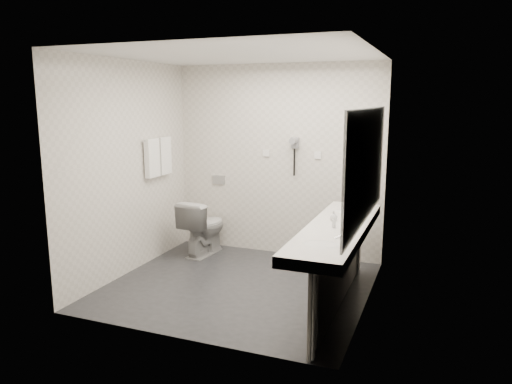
% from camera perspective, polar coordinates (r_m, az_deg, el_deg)
% --- Properties ---
extents(floor, '(2.80, 2.80, 0.00)m').
position_cam_1_polar(floor, '(5.50, -2.06, -10.98)').
color(floor, '#26262A').
rests_on(floor, ground).
extents(ceiling, '(2.80, 2.80, 0.00)m').
position_cam_1_polar(ceiling, '(5.12, -2.26, 15.95)').
color(ceiling, white).
rests_on(ceiling, wall_back).
extents(wall_back, '(2.80, 0.00, 2.80)m').
position_cam_1_polar(wall_back, '(6.37, 2.51, 3.69)').
color(wall_back, silver).
rests_on(wall_back, floor).
extents(wall_front, '(2.80, 0.00, 2.80)m').
position_cam_1_polar(wall_front, '(4.02, -9.54, -0.70)').
color(wall_front, silver).
rests_on(wall_front, floor).
extents(wall_left, '(0.00, 2.60, 2.60)m').
position_cam_1_polar(wall_left, '(5.86, -14.84, 2.71)').
color(wall_left, silver).
rests_on(wall_left, floor).
extents(wall_right, '(0.00, 2.60, 2.60)m').
position_cam_1_polar(wall_right, '(4.79, 13.40, 1.01)').
color(wall_right, silver).
rests_on(wall_right, floor).
extents(vanity_counter, '(0.55, 2.20, 0.10)m').
position_cam_1_polar(vanity_counter, '(4.74, 9.52, -4.53)').
color(vanity_counter, white).
rests_on(vanity_counter, floor).
extents(vanity_panel, '(0.03, 2.15, 0.75)m').
position_cam_1_polar(vanity_panel, '(4.86, 9.65, -9.39)').
color(vanity_panel, gray).
rests_on(vanity_panel, floor).
extents(vanity_post_near, '(0.06, 0.06, 0.75)m').
position_cam_1_polar(vanity_post_near, '(3.92, 6.88, -14.46)').
color(vanity_post_near, silver).
rests_on(vanity_post_near, floor).
extents(vanity_post_far, '(0.06, 0.06, 0.75)m').
position_cam_1_polar(vanity_post_far, '(5.83, 12.05, -6.03)').
color(vanity_post_far, silver).
rests_on(vanity_post_far, floor).
extents(mirror, '(0.02, 2.20, 1.05)m').
position_cam_1_polar(mirror, '(4.57, 12.97, 3.09)').
color(mirror, '#B2BCC6').
rests_on(mirror, wall_right).
extents(basin_near, '(0.40, 0.31, 0.05)m').
position_cam_1_polar(basin_near, '(4.12, 7.65, -6.33)').
color(basin_near, white).
rests_on(basin_near, vanity_counter).
extents(basin_far, '(0.40, 0.31, 0.05)m').
position_cam_1_polar(basin_far, '(5.35, 10.98, -2.41)').
color(basin_far, white).
rests_on(basin_far, vanity_counter).
extents(faucet_near, '(0.04, 0.04, 0.15)m').
position_cam_1_polar(faucet_near, '(4.05, 10.37, -5.37)').
color(faucet_near, silver).
rests_on(faucet_near, vanity_counter).
extents(faucet_far, '(0.04, 0.04, 0.15)m').
position_cam_1_polar(faucet_far, '(5.30, 13.08, -1.63)').
color(faucet_far, silver).
rests_on(faucet_far, vanity_counter).
extents(soap_bottle_a, '(0.05, 0.05, 0.10)m').
position_cam_1_polar(soap_bottle_a, '(4.76, 10.50, -3.26)').
color(soap_bottle_a, white).
rests_on(soap_bottle_a, vanity_counter).
extents(soap_bottle_b, '(0.10, 0.10, 0.10)m').
position_cam_1_polar(soap_bottle_b, '(4.90, 9.15, -2.81)').
color(soap_bottle_b, white).
rests_on(soap_bottle_b, vanity_counter).
extents(soap_bottle_c, '(0.04, 0.04, 0.11)m').
position_cam_1_polar(soap_bottle_c, '(4.63, 9.19, -3.57)').
color(soap_bottle_c, white).
rests_on(soap_bottle_c, vanity_counter).
extents(glass_left, '(0.08, 0.08, 0.12)m').
position_cam_1_polar(glass_left, '(4.97, 12.12, -2.58)').
color(glass_left, silver).
rests_on(glass_left, vanity_counter).
extents(glass_right, '(0.07, 0.07, 0.10)m').
position_cam_1_polar(glass_right, '(4.96, 11.28, -2.71)').
color(glass_right, silver).
rests_on(glass_right, vanity_counter).
extents(toilet, '(0.49, 0.77, 0.75)m').
position_cam_1_polar(toilet, '(6.49, -6.22, -4.12)').
color(toilet, white).
rests_on(toilet, floor).
extents(flush_plate, '(0.18, 0.02, 0.12)m').
position_cam_1_polar(flush_plate, '(6.72, -4.44, 1.46)').
color(flush_plate, '#B2B5BA').
rests_on(flush_plate, wall_back).
extents(pedal_bin, '(0.22, 0.22, 0.24)m').
position_cam_1_polar(pedal_bin, '(6.29, 4.91, -6.99)').
color(pedal_bin, '#B2B5BA').
rests_on(pedal_bin, floor).
extents(bin_lid, '(0.17, 0.17, 0.02)m').
position_cam_1_polar(bin_lid, '(6.25, 4.93, -5.88)').
color(bin_lid, '#B2B5BA').
rests_on(bin_lid, pedal_bin).
extents(towel_rail, '(0.02, 0.62, 0.02)m').
position_cam_1_polar(towel_rail, '(6.25, -11.63, 6.11)').
color(towel_rail, silver).
rests_on(towel_rail, wall_left).
extents(towel_near, '(0.07, 0.24, 0.48)m').
position_cam_1_polar(towel_near, '(6.15, -12.18, 3.95)').
color(towel_near, white).
rests_on(towel_near, towel_rail).
extents(towel_far, '(0.07, 0.24, 0.48)m').
position_cam_1_polar(towel_far, '(6.38, -10.79, 4.25)').
color(towel_far, white).
rests_on(towel_far, towel_rail).
extents(dryer_cradle, '(0.10, 0.04, 0.14)m').
position_cam_1_polar(dryer_cradle, '(6.23, 4.62, 5.82)').
color(dryer_cradle, gray).
rests_on(dryer_cradle, wall_back).
extents(dryer_barrel, '(0.08, 0.14, 0.08)m').
position_cam_1_polar(dryer_barrel, '(6.17, 4.44, 6.05)').
color(dryer_barrel, gray).
rests_on(dryer_barrel, dryer_cradle).
extents(dryer_cord, '(0.02, 0.02, 0.35)m').
position_cam_1_polar(dryer_cord, '(6.25, 4.55, 3.53)').
color(dryer_cord, black).
rests_on(dryer_cord, dryer_cradle).
extents(switch_plate_a, '(0.09, 0.02, 0.09)m').
position_cam_1_polar(switch_plate_a, '(6.39, 1.21, 4.63)').
color(switch_plate_a, white).
rests_on(switch_plate_a, wall_back).
extents(switch_plate_b, '(0.09, 0.02, 0.09)m').
position_cam_1_polar(switch_plate_b, '(6.19, 7.32, 4.33)').
color(switch_plate_b, white).
rests_on(switch_plate_b, wall_back).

